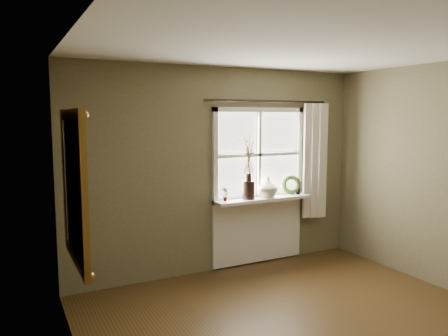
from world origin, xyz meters
TOP-DOWN VIEW (x-y plane):
  - ceiling at (0.00, 0.00)m, footprint 4.50×4.50m
  - wall_back at (0.00, 2.30)m, footprint 4.00×0.10m
  - wall_left at (-2.05, 0.00)m, footprint 0.10×4.50m
  - window_frame at (0.55, 2.23)m, footprint 1.36×0.06m
  - window_sill at (0.55, 2.12)m, footprint 1.36×0.26m
  - window_apron at (0.55, 2.23)m, footprint 1.36×0.04m
  - dark_jug at (0.33, 2.12)m, footprint 0.19×0.19m
  - cream_vase at (0.63, 2.12)m, footprint 0.33×0.33m
  - wreath at (1.03, 2.16)m, footprint 0.29×0.21m
  - potted_plant_left at (-0.01, 2.12)m, footprint 0.10×0.08m
  - potted_plant_right at (1.13, 2.12)m, footprint 0.11×0.09m
  - curtain at (1.39, 2.13)m, footprint 0.36×0.12m
  - curtain_rod at (0.65, 2.17)m, footprint 1.84×0.03m
  - gilt_mirror at (-1.96, 1.11)m, footprint 0.10×1.10m

SIDE VIEW (x-z plane):
  - window_apron at x=0.55m, z-range 0.02..0.90m
  - window_sill at x=0.55m, z-range 0.88..0.92m
  - potted_plant_right at x=1.13m, z-range 0.92..1.10m
  - potted_plant_left at x=-0.01m, z-range 0.92..1.10m
  - wreath at x=1.03m, z-range 0.88..1.16m
  - dark_jug at x=0.33m, z-range 0.92..1.16m
  - cream_vase at x=0.63m, z-range 0.92..1.20m
  - wall_back at x=0.00m, z-range 0.00..2.60m
  - wall_left at x=-2.05m, z-range 0.00..2.60m
  - curtain at x=1.39m, z-range 0.57..2.16m
  - gilt_mirror at x=-1.96m, z-range 0.73..2.05m
  - window_frame at x=0.55m, z-range 0.86..2.10m
  - curtain_rod at x=0.65m, z-range 2.16..2.20m
  - ceiling at x=0.00m, z-range 2.60..2.60m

